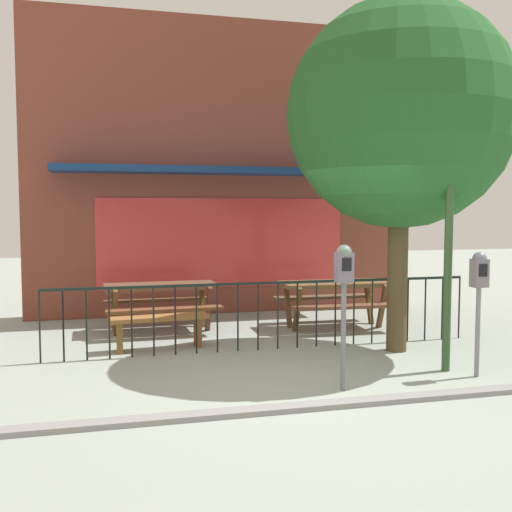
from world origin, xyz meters
The scene contains 11 objects.
ground centered at (0.00, 0.00, 0.00)m, with size 40.00×40.00×0.00m, color #94A094.
pub_storefront centered at (0.00, 5.05, 2.77)m, with size 7.29×1.30×5.57m.
patio_fence_front centered at (0.00, 1.65, 0.66)m, with size 6.15×0.04×0.97m.
picnic_table_left centered at (-1.34, 3.35, 0.61)m, with size 1.83×1.40×0.79m.
picnic_table_right centered at (1.52, 2.93, 0.61)m, with size 1.83×1.40×0.79m.
patio_bench centered at (-1.49, 2.06, 0.35)m, with size 1.42×0.46×0.48m.
parking_meter_near centered at (0.27, -0.44, 1.24)m, with size 0.18×0.17×1.61m.
parking_meter_far centered at (2.03, -0.33, 1.15)m, with size 0.18×0.17×1.49m.
street_tree centered at (1.73, 1.13, 3.27)m, with size 3.12×3.12×4.85m.
street_lamp centered at (1.82, 0.00, 2.65)m, with size 0.28×0.28×4.08m.
curb_edge centered at (0.00, -0.94, 0.00)m, with size 10.21×0.20×0.11m, color gray.
Camera 1 is at (-2.28, -6.54, 1.99)m, focal length 42.59 mm.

